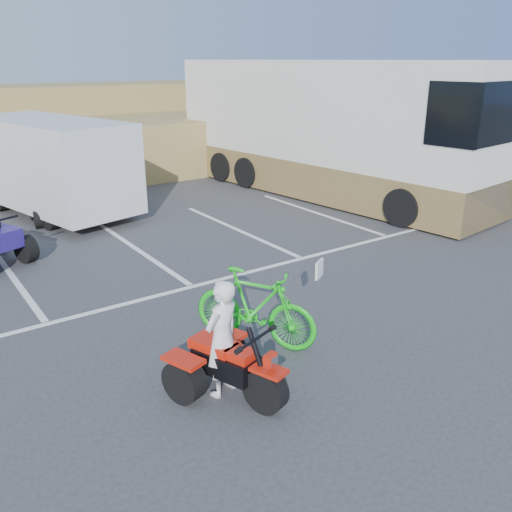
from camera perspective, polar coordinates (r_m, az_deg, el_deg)
ground at (r=8.55m, az=1.13°, el=-8.47°), size 100.00×100.00×0.00m
parking_stripes at (r=12.13m, az=-6.89°, el=0.26°), size 28.00×5.16×0.01m
grass_embankment at (r=22.15m, az=-23.64°, el=11.51°), size 40.00×8.50×3.10m
red_trike_atv at (r=7.20m, az=-2.50°, el=-14.47°), size 1.56×1.80×0.98m
rider at (r=6.87m, az=-3.59°, el=-8.67°), size 0.66×0.54×1.56m
green_dirt_bike at (r=8.12m, az=-0.14°, el=-5.40°), size 1.47×1.98×1.18m
cargo_trailer at (r=16.03m, az=-20.88°, el=9.09°), size 3.45×5.88×2.57m
rv_motorhome at (r=17.53m, az=7.32°, el=12.20°), size 4.11×11.38×4.00m
quad_atv_green at (r=15.41m, az=-20.62°, el=3.38°), size 1.11×1.40×0.85m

